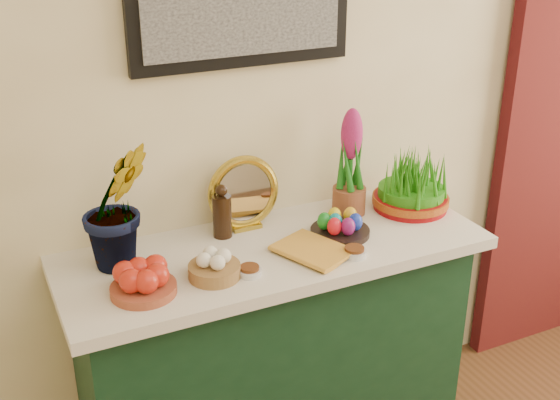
# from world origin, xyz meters

# --- Properties ---
(sideboard) EXTENTS (1.30, 0.45, 0.85)m
(sideboard) POSITION_xyz_m (-0.31, 2.00, 0.42)
(sideboard) COLOR #13351E
(sideboard) RESTS_ON ground
(tablecloth) EXTENTS (1.40, 0.55, 0.04)m
(tablecloth) POSITION_xyz_m (-0.31, 2.00, 0.87)
(tablecloth) COLOR silver
(tablecloth) RESTS_ON sideboard
(hyacinth_green) EXTENTS (0.29, 0.26, 0.53)m
(hyacinth_green) POSITION_xyz_m (-0.78, 2.09, 1.15)
(hyacinth_green) COLOR #1D731A
(hyacinth_green) RESTS_ON tablecloth
(apple_bowl) EXTENTS (0.24, 0.24, 0.10)m
(apple_bowl) POSITION_xyz_m (-0.77, 1.89, 0.93)
(apple_bowl) COLOR #98442B
(apple_bowl) RESTS_ON tablecloth
(garlic_basket) EXTENTS (0.17, 0.17, 0.09)m
(garlic_basket) POSITION_xyz_m (-0.56, 1.89, 0.93)
(garlic_basket) COLOR olive
(garlic_basket) RESTS_ON tablecloth
(vinegar_cruet) EXTENTS (0.06, 0.06, 0.19)m
(vinegar_cruet) POSITION_xyz_m (-0.44, 2.14, 0.97)
(vinegar_cruet) COLOR black
(vinegar_cruet) RESTS_ON tablecloth
(mirror) EXTENTS (0.26, 0.07, 0.26)m
(mirror) POSITION_xyz_m (-0.34, 2.17, 1.01)
(mirror) COLOR gold
(mirror) RESTS_ON tablecloth
(book) EXTENTS (0.23, 0.27, 0.03)m
(book) POSITION_xyz_m (-0.30, 1.86, 0.91)
(book) COLOR gold
(book) RESTS_ON tablecloth
(spice_dish_left) EXTENTS (0.07, 0.07, 0.03)m
(spice_dish_left) POSITION_xyz_m (-0.46, 1.86, 0.90)
(spice_dish_left) COLOR silver
(spice_dish_left) RESTS_ON tablecloth
(spice_dish_right) EXTENTS (0.08, 0.08, 0.03)m
(spice_dish_right) POSITION_xyz_m (-0.11, 1.83, 0.90)
(spice_dish_right) COLOR silver
(spice_dish_right) RESTS_ON tablecloth
(egg_plate) EXTENTS (0.22, 0.22, 0.08)m
(egg_plate) POSITION_xyz_m (-0.08, 1.97, 0.92)
(egg_plate) COLOR black
(egg_plate) RESTS_ON tablecloth
(hyacinth_pink) EXTENTS (0.12, 0.12, 0.39)m
(hyacinth_pink) POSITION_xyz_m (0.04, 2.11, 1.06)
(hyacinth_pink) COLOR brown
(hyacinth_pink) RESTS_ON tablecloth
(wheatgrass_sabzeh) EXTENTS (0.28, 0.28, 0.22)m
(wheatgrass_sabzeh) POSITION_xyz_m (0.26, 2.05, 0.99)
(wheatgrass_sabzeh) COLOR maroon
(wheatgrass_sabzeh) RESTS_ON tablecloth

